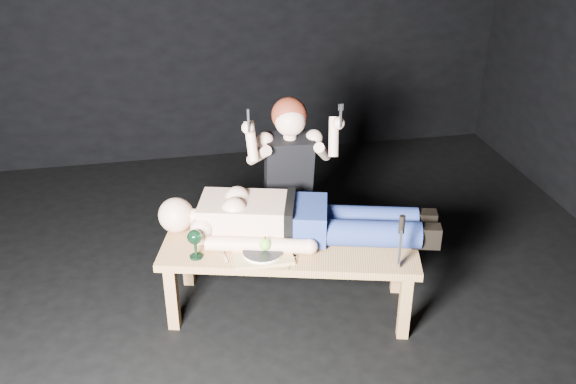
# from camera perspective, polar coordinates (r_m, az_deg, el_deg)

# --- Properties ---
(ground) EXTENTS (5.00, 5.00, 0.00)m
(ground) POSITION_cam_1_polar(r_m,az_deg,el_deg) (3.72, -2.47, -12.30)
(ground) COLOR black
(ground) RESTS_ON ground
(table) EXTENTS (1.52, 0.88, 0.45)m
(table) POSITION_cam_1_polar(r_m,az_deg,el_deg) (3.76, 0.15, -7.45)
(table) COLOR tan
(table) RESTS_ON ground
(lying_man) EXTENTS (1.48, 0.78, 0.26)m
(lying_man) POSITION_cam_1_polar(r_m,az_deg,el_deg) (3.65, 0.92, -2.05)
(lying_man) COLOR tan
(lying_man) RESTS_ON table
(kneeling_woman) EXTENTS (0.67, 0.74, 1.18)m
(kneeling_woman) POSITION_cam_1_polar(r_m,az_deg,el_deg) (4.05, -0.06, 1.28)
(kneeling_woman) COLOR black
(kneeling_woman) RESTS_ON ground
(serving_tray) EXTENTS (0.32, 0.24, 0.02)m
(serving_tray) POSITION_cam_1_polar(r_m,az_deg,el_deg) (3.52, -2.27, -5.58)
(serving_tray) COLOR tan
(serving_tray) RESTS_ON table
(plate) EXTENTS (0.22, 0.22, 0.02)m
(plate) POSITION_cam_1_polar(r_m,az_deg,el_deg) (3.51, -2.27, -5.34)
(plate) COLOR white
(plate) RESTS_ON serving_tray
(apple) EXTENTS (0.07, 0.07, 0.07)m
(apple) POSITION_cam_1_polar(r_m,az_deg,el_deg) (3.50, -2.02, -4.64)
(apple) COLOR #5AA51F
(apple) RESTS_ON plate
(goblet) EXTENTS (0.10, 0.10, 0.17)m
(goblet) POSITION_cam_1_polar(r_m,az_deg,el_deg) (3.51, -8.20, -4.57)
(goblet) COLOR black
(goblet) RESTS_ON table
(fork_flat) EXTENTS (0.03, 0.15, 0.01)m
(fork_flat) POSITION_cam_1_polar(r_m,az_deg,el_deg) (3.54, -5.68, -5.61)
(fork_flat) COLOR #B2B2B7
(fork_flat) RESTS_ON table
(knife_flat) EXTENTS (0.09, 0.14, 0.01)m
(knife_flat) POSITION_cam_1_polar(r_m,az_deg,el_deg) (3.48, 0.34, -6.16)
(knife_flat) COLOR #B2B2B7
(knife_flat) RESTS_ON table
(spoon_flat) EXTENTS (0.06, 0.15, 0.01)m
(spoon_flat) POSITION_cam_1_polar(r_m,az_deg,el_deg) (3.56, 0.16, -5.29)
(spoon_flat) COLOR #B2B2B7
(spoon_flat) RESTS_ON table
(carving_knife) EXTENTS (0.05, 0.05, 0.31)m
(carving_knife) POSITION_cam_1_polar(r_m,az_deg,el_deg) (3.40, 9.88, -4.39)
(carving_knife) COLOR #B2B2B7
(carving_knife) RESTS_ON table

